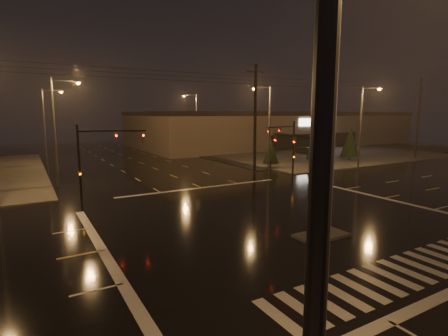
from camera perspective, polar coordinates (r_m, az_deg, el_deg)
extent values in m
plane|color=black|center=(23.42, 8.53, -8.11)|extent=(140.00, 140.00, 0.00)
cube|color=#423F3B|center=(65.10, 12.84, 2.70)|extent=(36.00, 36.00, 0.12)
cube|color=#423F3B|center=(20.58, 15.58, -10.53)|extent=(3.00, 1.60, 0.15)
cube|color=beige|center=(17.75, 27.52, -14.69)|extent=(15.00, 2.60, 0.01)
cube|color=beige|center=(32.46, -3.63, -3.23)|extent=(16.00, 0.50, 0.01)
cube|color=black|center=(67.22, 17.14, 2.70)|extent=(50.00, 24.00, 0.08)
cube|color=#726151|center=(80.28, 7.78, 6.43)|extent=(60.00, 28.00, 7.00)
cube|color=black|center=(80.21, 7.83, 8.79)|extent=(60.20, 28.20, 0.80)
cube|color=white|center=(69.60, 14.97, 7.25)|extent=(9.00, 0.20, 1.40)
cube|color=black|center=(69.81, 14.83, 4.30)|extent=(22.00, 0.15, 2.80)
cylinder|color=black|center=(19.82, 15.93, -2.52)|extent=(0.18, 0.18, 6.00)
cylinder|color=black|center=(21.12, 11.83, 5.16)|extent=(0.12, 4.50, 0.12)
imported|color=#594707|center=(22.67, 8.41, 5.37)|extent=(0.16, 0.20, 1.00)
cube|color=#594707|center=(19.97, 15.84, -4.49)|extent=(0.25, 0.18, 0.35)
cylinder|color=black|center=(37.40, 11.26, 2.87)|extent=(0.18, 0.18, 6.00)
cylinder|color=black|center=(35.06, 9.40, 6.63)|extent=(4.74, 1.82, 0.12)
imported|color=#594707|center=(33.15, 7.39, 6.46)|extent=(0.24, 0.22, 1.00)
cube|color=#594707|center=(37.48, 11.23, 1.80)|extent=(0.25, 0.18, 0.35)
cylinder|color=black|center=(28.45, -22.53, 0.52)|extent=(0.18, 0.18, 6.00)
cylinder|color=black|center=(27.78, -17.78, 5.77)|extent=(4.74, 1.82, 0.12)
imported|color=#594707|center=(27.57, -13.12, 5.84)|extent=(0.24, 0.22, 1.00)
cube|color=#594707|center=(28.55, -22.45, -0.87)|extent=(0.25, 0.18, 0.35)
cylinder|color=#38383A|center=(3.97, 14.80, -18.34)|extent=(0.24, 0.24, 10.00)
cylinder|color=#38383A|center=(35.61, -25.94, 5.09)|extent=(0.24, 0.24, 10.00)
cylinder|color=#38383A|center=(35.79, -24.51, 12.90)|extent=(2.40, 0.14, 0.14)
cube|color=#38383A|center=(35.92, -22.71, 12.91)|extent=(0.70, 0.30, 0.18)
sphere|color=orange|center=(35.91, -22.70, 12.71)|extent=(0.32, 0.32, 0.32)
cylinder|color=#38383A|center=(51.57, -27.27, 5.89)|extent=(0.24, 0.24, 10.00)
cylinder|color=#38383A|center=(51.70, -26.30, 11.30)|extent=(2.40, 0.14, 0.14)
cube|color=#38383A|center=(51.78, -25.06, 11.32)|extent=(0.70, 0.30, 0.18)
sphere|color=orange|center=(51.78, -25.05, 11.18)|extent=(0.32, 0.32, 0.32)
cylinder|color=#38383A|center=(42.14, 7.43, 6.35)|extent=(0.24, 0.24, 10.00)
cylinder|color=#38383A|center=(41.49, 6.21, 12.97)|extent=(2.40, 0.14, 0.14)
cube|color=#38383A|center=(40.85, 4.93, 12.98)|extent=(0.70, 0.30, 0.18)
sphere|color=orange|center=(40.84, 4.93, 12.80)|extent=(0.32, 0.32, 0.32)
cylinder|color=#38383A|center=(59.28, -4.46, 7.10)|extent=(0.24, 0.24, 10.00)
cylinder|color=#38383A|center=(58.83, -5.59, 11.75)|extent=(2.40, 0.14, 0.14)
cube|color=#38383A|center=(58.38, -6.59, 11.71)|extent=(0.70, 0.30, 0.18)
sphere|color=orange|center=(58.37, -6.59, 11.58)|extent=(0.32, 0.32, 0.32)
cylinder|color=#38383A|center=(46.27, 21.36, 6.04)|extent=(0.24, 0.24, 10.00)
cylinder|color=#38383A|center=(45.60, 22.90, 11.96)|extent=(0.14, 2.40, 0.14)
cube|color=#38383A|center=(44.93, 24.03, 11.88)|extent=(0.30, 0.70, 0.18)
sphere|color=orange|center=(44.92, 24.02, 11.72)|extent=(0.32, 0.32, 0.32)
cylinder|color=black|center=(38.43, 5.09, 7.64)|extent=(0.32, 0.32, 12.00)
cube|color=black|center=(38.67, 5.20, 15.37)|extent=(2.20, 0.12, 0.12)
cylinder|color=black|center=(60.82, 29.12, 7.01)|extent=(0.32, 0.32, 12.00)
cube|color=black|center=(60.97, 29.49, 11.88)|extent=(2.20, 0.12, 0.12)
cylinder|color=black|center=(43.77, 7.63, 0.32)|extent=(0.18, 0.18, 0.70)
cone|color=black|center=(43.53, 7.68, 2.76)|extent=(1.96, 1.96, 3.06)
cylinder|color=black|center=(48.98, 14.64, 1.01)|extent=(0.18, 0.18, 0.70)
cone|color=black|center=(48.73, 14.75, 3.70)|extent=(2.51, 2.51, 3.92)
cylinder|color=black|center=(53.69, 19.77, 1.45)|extent=(0.18, 0.18, 0.70)
cone|color=black|center=(53.46, 19.90, 4.00)|extent=(2.63, 2.63, 4.11)
imported|color=black|center=(60.23, 13.28, 2.79)|extent=(1.99, 4.07, 1.34)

